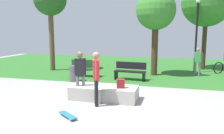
{
  "coord_description": "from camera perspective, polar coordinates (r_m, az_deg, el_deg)",
  "views": [
    {
      "loc": [
        2.27,
        -7.93,
        2.48
      ],
      "look_at": [
        -0.1,
        0.99,
        1.03
      ],
      "focal_mm": 36.48,
      "sensor_mm": 36.0,
      "label": 1
    }
  ],
  "objects": [
    {
      "name": "concrete_ledge",
      "position": [
        8.44,
        -2.0,
        -6.44
      ],
      "size": [
        2.45,
        1.05,
        0.49
      ],
      "primitive_type": "cube",
      "color": "#A8A59E",
      "rests_on": "ground_plane"
    },
    {
      "name": "tree_leaning_ash",
      "position": [
        16.04,
        22.64,
        14.77
      ],
      "size": [
        3.13,
        3.13,
        5.88
      ],
      "color": "#42301E",
      "rests_on": "grass_lawn"
    },
    {
      "name": "skater_watching",
      "position": [
        8.42,
        -7.96,
        -1.01
      ],
      "size": [
        0.41,
        0.3,
        1.76
      ],
      "color": "slate",
      "rests_on": "ground_plane"
    },
    {
      "name": "park_bench_far_right",
      "position": [
        11.71,
        4.57,
        -0.92
      ],
      "size": [
        1.64,
        0.61,
        0.91
      ],
      "color": "black",
      "rests_on": "ground_plane"
    },
    {
      "name": "lamp_post",
      "position": [
        14.5,
        20.47,
        9.03
      ],
      "size": [
        0.28,
        0.28,
        4.37
      ],
      "color": "black",
      "rests_on": "ground_plane"
    },
    {
      "name": "skater_performing_trick",
      "position": [
        7.55,
        -3.99,
        -1.81
      ],
      "size": [
        0.31,
        0.4,
        1.82
      ],
      "color": "black",
      "rests_on": "ground_plane"
    },
    {
      "name": "park_bench_near_lamppost",
      "position": [
        12.67,
        -6.94,
        -0.21
      ],
      "size": [
        1.61,
        0.52,
        0.91
      ],
      "color": "#1E4223",
      "rests_on": "ground_plane"
    },
    {
      "name": "trash_bin",
      "position": [
        11.52,
        -9.47,
        -1.6
      ],
      "size": [
        0.48,
        0.48,
        0.79
      ],
      "primitive_type": "cylinder",
      "color": "#4C4C51",
      "rests_on": "ground_plane"
    },
    {
      "name": "ground_plane",
      "position": [
        8.62,
        -1.08,
        -7.79
      ],
      "size": [
        28.0,
        28.0,
        0.0
      ],
      "primitive_type": "plane",
      "color": "#9E9993"
    },
    {
      "name": "tree_young_birch",
      "position": [
        15.11,
        -15.25,
        15.74
      ],
      "size": [
        2.03,
        2.03,
        5.47
      ],
      "color": "brown",
      "rests_on": "grass_lawn"
    },
    {
      "name": "skateboard_by_ledge",
      "position": [
        6.89,
        -11.06,
        -11.76
      ],
      "size": [
        0.76,
        0.64,
        0.08
      ],
      "color": "teal",
      "rests_on": "ground_plane"
    },
    {
      "name": "grass_lawn",
      "position": [
        16.39,
        6.71,
        0.18
      ],
      "size": [
        26.6,
        11.79,
        0.01
      ],
      "primitive_type": "cube",
      "color": "#2D6B28",
      "rests_on": "ground_plane"
    },
    {
      "name": "tree_slender_maple",
      "position": [
        13.09,
        10.9,
        13.53
      ],
      "size": [
        2.19,
        2.19,
        4.73
      ],
      "color": "#42301E",
      "rests_on": "grass_lawn"
    },
    {
      "name": "backpack_on_ledge",
      "position": [
        8.1,
        2.17,
        -4.16
      ],
      "size": [
        0.32,
        0.27,
        0.32
      ],
      "primitive_type": "cube",
      "rotation": [
        0.0,
        0.0,
        3.43
      ],
      "color": "maroon",
      "rests_on": "concrete_ledge"
    },
    {
      "name": "pedestrian_with_backpack",
      "position": [
        13.54,
        20.69,
        1.85
      ],
      "size": [
        0.43,
        0.36,
        1.59
      ],
      "color": "slate",
      "rests_on": "ground_plane"
    }
  ]
}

